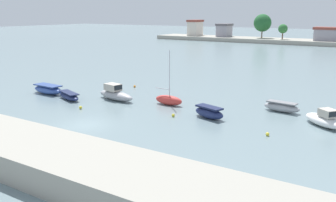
{
  "coord_description": "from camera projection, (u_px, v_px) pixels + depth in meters",
  "views": [
    {
      "loc": [
        23.1,
        -22.5,
        9.72
      ],
      "look_at": [
        2.98,
        8.84,
        0.75
      ],
      "focal_mm": 39.93,
      "sensor_mm": 36.0,
      "label": 1
    }
  ],
  "objects": [
    {
      "name": "mooring_buoy_1",
      "position": [
        81.0,
        107.0,
        38.08
      ],
      "size": [
        0.31,
        0.31,
        0.31
      ],
      "primitive_type": "sphere",
      "color": "yellow",
      "rests_on": "ground"
    },
    {
      "name": "moored_boat_1",
      "position": [
        69.0,
        96.0,
        42.22
      ],
      "size": [
        4.52,
        2.71,
        0.83
      ],
      "rotation": [
        0.0,
        0.0,
        -0.36
      ],
      "color": "navy",
      "rests_on": "ground"
    },
    {
      "name": "moored_boat_6",
      "position": [
        324.0,
        120.0,
        32.35
      ],
      "size": [
        4.37,
        3.98,
        1.59
      ],
      "rotation": [
        0.0,
        0.0,
        -0.68
      ],
      "color": "white",
      "rests_on": "ground"
    },
    {
      "name": "distant_shoreline",
      "position": [
        304.0,
        38.0,
        112.97
      ],
      "size": [
        107.91,
        11.65,
        8.87
      ],
      "color": "#9E998C",
      "rests_on": "ground"
    },
    {
      "name": "moored_boat_3",
      "position": [
        169.0,
        100.0,
        39.66
      ],
      "size": [
        3.35,
        1.11,
        5.81
      ],
      "rotation": [
        0.0,
        0.0,
        -0.02
      ],
      "color": "#C63833",
      "rests_on": "ground"
    },
    {
      "name": "moored_boat_0",
      "position": [
        48.0,
        89.0,
        45.07
      ],
      "size": [
        4.71,
        2.0,
        1.1
      ],
      "rotation": [
        0.0,
        0.0,
        -0.05
      ],
      "color": "#3856A8",
      "rests_on": "ground"
    },
    {
      "name": "moored_boat_2",
      "position": [
        115.0,
        94.0,
        41.94
      ],
      "size": [
        5.47,
        2.44,
        1.78
      ],
      "rotation": [
        0.0,
        0.0,
        -0.17
      ],
      "color": "#9E9EA3",
      "rests_on": "ground"
    },
    {
      "name": "mooring_buoy_2",
      "position": [
        268.0,
        134.0,
        29.84
      ],
      "size": [
        0.3,
        0.3,
        0.3
      ],
      "primitive_type": "sphere",
      "color": "yellow",
      "rests_on": "ground"
    },
    {
      "name": "ground_plane",
      "position": [
        85.0,
        125.0,
        32.82
      ],
      "size": [
        400.0,
        400.0,
        0.0
      ],
      "primitive_type": "plane",
      "color": "slate"
    },
    {
      "name": "moored_boat_4",
      "position": [
        209.0,
        112.0,
        34.76
      ],
      "size": [
        3.54,
        2.16,
        1.12
      ],
      "rotation": [
        0.0,
        0.0,
        -0.29
      ],
      "color": "navy",
      "rests_on": "ground"
    },
    {
      "name": "mooring_buoy_3",
      "position": [
        135.0,
        86.0,
        48.89
      ],
      "size": [
        0.3,
        0.3,
        0.3
      ],
      "primitive_type": "sphere",
      "color": "orange",
      "rests_on": "ground"
    },
    {
      "name": "moored_boat_5",
      "position": [
        282.0,
        107.0,
        36.98
      ],
      "size": [
        3.72,
        1.54,
        1.0
      ],
      "rotation": [
        0.0,
        0.0,
        -0.1
      ],
      "color": "#9E9EA3",
      "rests_on": "ground"
    },
    {
      "name": "mooring_buoy_0",
      "position": [
        173.0,
        115.0,
        35.26
      ],
      "size": [
        0.31,
        0.31,
        0.31
      ],
      "primitive_type": "sphere",
      "color": "yellow",
      "rests_on": "ground"
    }
  ]
}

